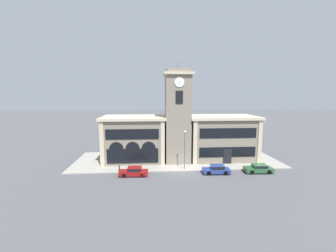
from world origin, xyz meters
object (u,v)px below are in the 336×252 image
fire_hydrant (211,167)px  street_lamp (185,145)px  parked_car_mid (217,169)px  bollard (119,168)px  parked_car_far (259,168)px  parked_car_near (134,171)px

fire_hydrant → street_lamp: bearing=176.9°
parked_car_mid → bollard: size_ratio=4.14×
street_lamp → parked_car_far: bearing=-10.0°
parked_car_near → parked_car_far: size_ratio=0.99×
parked_car_near → parked_car_mid: size_ratio=1.02×
parked_car_mid → fire_hydrant: (-0.44, 1.84, -0.17)m
bollard → fire_hydrant: bearing=0.1°
parked_car_mid → parked_car_far: parked_car_mid is taller
parked_car_mid → street_lamp: size_ratio=0.67×
parked_car_mid → parked_car_far: bearing=-177.2°
parked_car_near → parked_car_mid: 13.07m
parked_car_far → bollard: size_ratio=4.26×
parked_car_mid → fire_hydrant: parked_car_mid is taller
parked_car_mid → bollard: (-15.58, 1.82, -0.07)m
parked_car_mid → street_lamp: street_lamp is taller
parked_car_mid → fire_hydrant: size_ratio=5.05×
parked_car_mid → street_lamp: 6.39m
parked_car_near → fire_hydrant: 12.76m
street_lamp → fire_hydrant: (4.40, -0.24, -3.80)m
bollard → street_lamp: bearing=1.4°
parked_car_far → fire_hydrant: bearing=-11.1°
street_lamp → bollard: 11.37m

